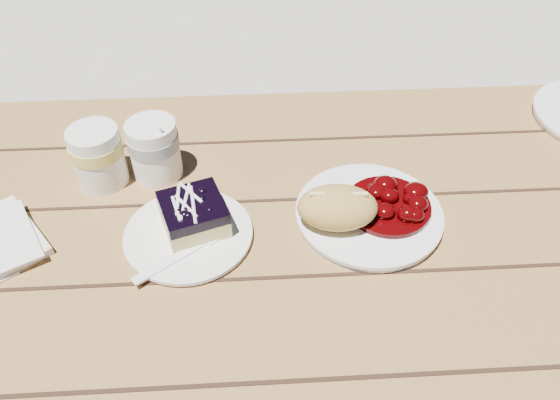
{
  "coord_description": "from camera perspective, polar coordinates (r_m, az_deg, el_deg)",
  "views": [
    {
      "loc": [
        -0.09,
        -0.57,
        1.37
      ],
      "look_at": [
        -0.06,
        0.02,
        0.81
      ],
      "focal_mm": 35.0,
      "sensor_mm": 36.0,
      "label": 1
    }
  ],
  "objects": [
    {
      "name": "second_cup",
      "position": [
        0.95,
        -18.46,
        4.34
      ],
      "size": [
        0.08,
        0.08,
        0.1
      ],
      "primitive_type": "cylinder",
      "color": "white",
      "rests_on": "picnic_table"
    },
    {
      "name": "fork_dessert",
      "position": [
        0.81,
        -11.26,
        -6.2
      ],
      "size": [
        0.14,
        0.12,
        0.0
      ],
      "primitive_type": null,
      "rotation": [
        0.0,
        0.0,
        -0.93
      ],
      "color": "white",
      "rests_on": "dessert_plate"
    },
    {
      "name": "blueberry_cake",
      "position": [
        0.83,
        -9.02,
        -1.45
      ],
      "size": [
        0.12,
        0.12,
        0.05
      ],
      "rotation": [
        0.0,
        0.0,
        0.33
      ],
      "color": "#DFCB79",
      "rests_on": "dessert_plate"
    },
    {
      "name": "bread_roll",
      "position": [
        0.82,
        6.02,
        -0.78
      ],
      "size": [
        0.13,
        0.09,
        0.06
      ],
      "primitive_type": "ellipsoid",
      "rotation": [
        0.0,
        0.0,
        -0.06
      ],
      "color": "tan",
      "rests_on": "main_plate"
    },
    {
      "name": "picnic_table",
      "position": [
        0.97,
        3.4,
        -10.14
      ],
      "size": [
        2.0,
        1.55,
        0.75
      ],
      "color": "brown",
      "rests_on": "ground"
    },
    {
      "name": "goulash_stew",
      "position": [
        0.86,
        11.35,
        0.13
      ],
      "size": [
        0.13,
        0.13,
        0.04
      ],
      "primitive_type": null,
      "color": "#400203",
      "rests_on": "main_plate"
    },
    {
      "name": "main_plate",
      "position": [
        0.87,
        9.24,
        -1.56
      ],
      "size": [
        0.22,
        0.22,
        0.02
      ],
      "primitive_type": "cylinder",
      "color": "white",
      "rests_on": "picnic_table"
    },
    {
      "name": "coffee_cup",
      "position": [
        0.94,
        -12.97,
        5.15
      ],
      "size": [
        0.08,
        0.08,
        0.1
      ],
      "primitive_type": "cylinder",
      "color": "white",
      "rests_on": "picnic_table"
    },
    {
      "name": "dessert_plate",
      "position": [
        0.84,
        -9.53,
        -3.65
      ],
      "size": [
        0.19,
        0.19,
        0.01
      ],
      "primitive_type": "cylinder",
      "color": "white",
      "rests_on": "picnic_table"
    }
  ]
}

